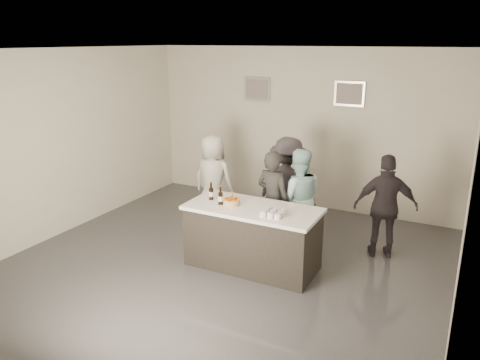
{
  "coord_description": "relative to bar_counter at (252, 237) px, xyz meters",
  "views": [
    {
      "loc": [
        2.99,
        -5.31,
        3.12
      ],
      "look_at": [
        0.0,
        0.5,
        1.15
      ],
      "focal_mm": 35.0,
      "sensor_mm": 36.0,
      "label": 1
    }
  ],
  "objects": [
    {
      "name": "floor",
      "position": [
        -0.37,
        -0.16,
        -0.45
      ],
      "size": [
        6.0,
        6.0,
        0.0
      ],
      "primitive_type": "plane",
      "color": "#3D3D42",
      "rests_on": "ground"
    },
    {
      "name": "ceiling",
      "position": [
        -0.37,
        -0.16,
        2.55
      ],
      "size": [
        6.0,
        6.0,
        0.0
      ],
      "primitive_type": "plane",
      "rotation": [
        3.14,
        0.0,
        0.0
      ],
      "color": "white"
    },
    {
      "name": "wall_back",
      "position": [
        -0.37,
        2.84,
        1.05
      ],
      "size": [
        6.0,
        0.04,
        3.0
      ],
      "primitive_type": "cube",
      "color": "beige",
      "rests_on": "ground"
    },
    {
      "name": "wall_front",
      "position": [
        -0.37,
        -3.16,
        1.05
      ],
      "size": [
        6.0,
        0.04,
        3.0
      ],
      "primitive_type": "cube",
      "color": "beige",
      "rests_on": "ground"
    },
    {
      "name": "wall_left",
      "position": [
        -3.37,
        -0.16,
        1.05
      ],
      "size": [
        0.04,
        6.0,
        3.0
      ],
      "primitive_type": "cube",
      "color": "beige",
      "rests_on": "ground"
    },
    {
      "name": "wall_right",
      "position": [
        2.63,
        -0.16,
        1.05
      ],
      "size": [
        0.04,
        6.0,
        3.0
      ],
      "primitive_type": "cube",
      "color": "beige",
      "rests_on": "ground"
    },
    {
      "name": "picture_left",
      "position": [
        -1.27,
        2.81,
        1.75
      ],
      "size": [
        0.54,
        0.04,
        0.44
      ],
      "primitive_type": "cube",
      "color": "#B2B2B7",
      "rests_on": "wall_back"
    },
    {
      "name": "picture_right",
      "position": [
        0.53,
        2.81,
        1.75
      ],
      "size": [
        0.54,
        0.04,
        0.44
      ],
      "primitive_type": "cube",
      "color": "#B2B2B7",
      "rests_on": "wall_back"
    },
    {
      "name": "bar_counter",
      "position": [
        0.0,
        0.0,
        0.0
      ],
      "size": [
        1.86,
        0.86,
        0.9
      ],
      "primitive_type": "cube",
      "color": "white",
      "rests_on": "ground"
    },
    {
      "name": "cake",
      "position": [
        -0.31,
        -0.04,
        0.49
      ],
      "size": [
        0.24,
        0.24,
        0.07
      ],
      "primitive_type": "cylinder",
      "color": "orange",
      "rests_on": "bar_counter"
    },
    {
      "name": "beer_bottle_a",
      "position": [
        -0.67,
        0.02,
        0.58
      ],
      "size": [
        0.07,
        0.07,
        0.26
      ],
      "primitive_type": "cylinder",
      "color": "black",
      "rests_on": "bar_counter"
    },
    {
      "name": "beer_bottle_b",
      "position": [
        -0.45,
        -0.1,
        0.58
      ],
      "size": [
        0.07,
        0.07,
        0.26
      ],
      "primitive_type": "cylinder",
      "color": "black",
      "rests_on": "bar_counter"
    },
    {
      "name": "tumbler_cluster",
      "position": [
        0.38,
        -0.15,
        0.49
      ],
      "size": [
        0.3,
        0.3,
        0.08
      ],
      "primitive_type": "cube",
      "color": "gold",
      "rests_on": "bar_counter"
    },
    {
      "name": "candles",
      "position": [
        -0.26,
        -0.27,
        0.45
      ],
      "size": [
        0.24,
        0.08,
        0.01
      ],
      "primitive_type": "cube",
      "color": "pink",
      "rests_on": "bar_counter"
    },
    {
      "name": "person_main_black",
      "position": [
        -0.0,
        0.72,
        0.33
      ],
      "size": [
        0.64,
        0.49,
        1.55
      ],
      "primitive_type": "imported",
      "rotation": [
        0.0,
        0.0,
        2.91
      ],
      "color": "#282828",
      "rests_on": "ground"
    },
    {
      "name": "person_main_blue",
      "position": [
        0.3,
        0.98,
        0.33
      ],
      "size": [
        0.93,
        0.85,
        1.56
      ],
      "primitive_type": "imported",
      "rotation": [
        0.0,
        0.0,
        3.58
      ],
      "color": "#B4E7EC",
      "rests_on": "ground"
    },
    {
      "name": "person_guest_left",
      "position": [
        -1.38,
        1.27,
        0.33
      ],
      "size": [
        0.77,
        0.52,
        1.56
      ],
      "primitive_type": "imported",
      "rotation": [
        0.0,
        0.0,
        3.11
      ],
      "color": "silver",
      "rests_on": "ground"
    },
    {
      "name": "person_guest_right",
      "position": [
        1.57,
        1.21,
        0.33
      ],
      "size": [
        0.99,
        0.65,
        1.56
      ],
      "primitive_type": "imported",
      "rotation": [
        0.0,
        0.0,
        3.47
      ],
      "color": "#28232A",
      "rests_on": "ground"
    },
    {
      "name": "person_guest_back",
      "position": [
        -0.04,
        1.39,
        0.36
      ],
      "size": [
        1.15,
        0.81,
        1.62
      ],
      "primitive_type": "imported",
      "rotation": [
        0.0,
        0.0,
        2.93
      ],
      "color": "#36313A",
      "rests_on": "ground"
    }
  ]
}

